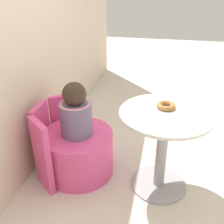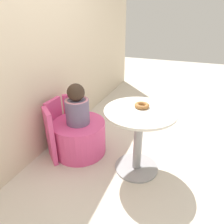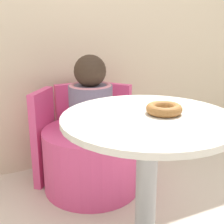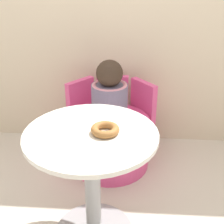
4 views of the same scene
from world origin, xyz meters
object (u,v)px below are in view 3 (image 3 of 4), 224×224
Objects in this scene: tub_chair at (92,159)px; child_figure at (91,98)px; round_table at (147,168)px; donut at (164,109)px.

child_figure is at bearing 0.00° from tub_chair.
round_table is 0.74m from child_figure.
donut is at bearing -87.41° from tub_chair.
donut reaches higher than round_table.
tub_chair is (0.04, 0.73, -0.28)m from round_table.
round_table is 0.78m from tub_chair.
tub_chair is 0.41m from child_figure.
tub_chair is 1.32× the size of child_figure.
child_figure reaches higher than tub_chair.
child_figure is at bearing 87.00° from round_table.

